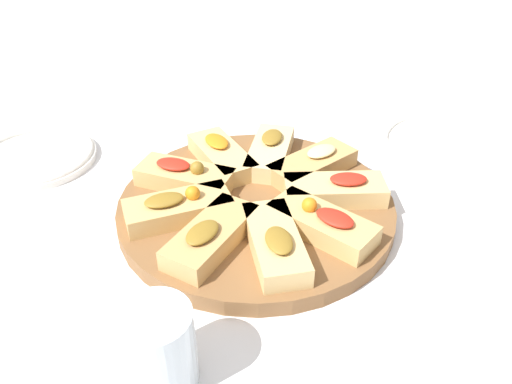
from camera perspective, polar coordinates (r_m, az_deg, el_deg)
ground_plane at (r=0.66m, az=0.00°, el=-2.42°), size 3.00×3.00×0.00m
serving_board at (r=0.66m, az=0.00°, el=-1.68°), size 0.36×0.36×0.02m
focaccia_slice_0 at (r=0.56m, az=2.06°, el=-5.81°), size 0.05×0.13×0.03m
focaccia_slice_1 at (r=0.59m, az=7.59°, el=-3.52°), size 0.12×0.13×0.04m
focaccia_slice_2 at (r=0.65m, az=9.08°, el=0.28°), size 0.14×0.07×0.03m
focaccia_slice_3 at (r=0.70m, az=6.53°, el=3.14°), size 0.14×0.11×0.03m
focaccia_slice_4 at (r=0.73m, az=1.61°, el=4.63°), size 0.10×0.14×0.03m
focaccia_slice_5 at (r=0.72m, az=-3.96°, el=4.20°), size 0.09×0.14×0.03m
focaccia_slice_6 at (r=0.68m, az=-8.16°, el=1.83°), size 0.14×0.11×0.04m
focaccia_slice_7 at (r=0.62m, az=-8.91°, el=-1.77°), size 0.14×0.07×0.04m
focaccia_slice_8 at (r=0.57m, az=-5.18°, el=-5.02°), size 0.13×0.13×0.03m
plate_left at (r=0.84m, az=-23.92°, el=3.72°), size 0.18×0.18×0.02m
plate_right at (r=0.85m, az=21.69°, el=4.79°), size 0.23×0.23×0.02m
water_glass at (r=0.46m, az=-11.08°, el=-17.11°), size 0.07×0.07×0.08m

